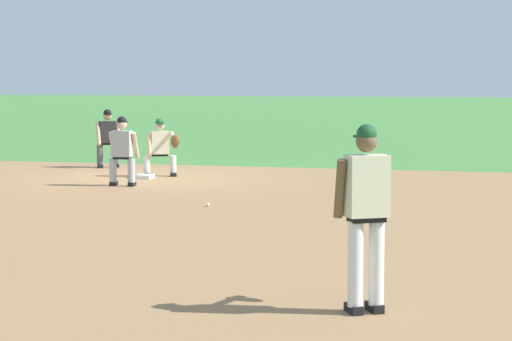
# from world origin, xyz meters

# --- Properties ---
(ground_plane) EXTENTS (160.00, 160.00, 0.00)m
(ground_plane) POSITION_xyz_m (0.00, 0.00, 0.00)
(ground_plane) COLOR #47843D
(infield_dirt_patch) EXTENTS (18.00, 18.00, 0.01)m
(infield_dirt_patch) POSITION_xyz_m (-5.68, -3.26, 0.00)
(infield_dirt_patch) COLOR #9E754C
(infield_dirt_patch) RESTS_ON ground
(first_base_bag) EXTENTS (0.38, 0.38, 0.09)m
(first_base_bag) POSITION_xyz_m (0.00, 0.00, 0.04)
(first_base_bag) COLOR white
(first_base_bag) RESTS_ON ground
(baseball) EXTENTS (0.07, 0.07, 0.07)m
(baseball) POSITION_xyz_m (-4.18, -2.75, 0.04)
(baseball) COLOR white
(baseball) RESTS_ON ground
(pitcher) EXTENTS (0.84, 0.58, 1.86)m
(pitcher) POSITION_xyz_m (-11.31, -6.51, 1.06)
(pitcher) COLOR black
(pitcher) RESTS_ON ground
(first_baseman) EXTENTS (0.83, 1.01, 1.34)m
(first_baseman) POSITION_xyz_m (0.44, -0.26, 0.73)
(first_baseman) COLOR black
(first_baseman) RESTS_ON ground
(baserunner) EXTENTS (0.46, 0.61, 1.46)m
(baserunner) POSITION_xyz_m (-1.52, -0.09, 0.79)
(baserunner) COLOR black
(baserunner) RESTS_ON ground
(umpire) EXTENTS (0.63, 0.68, 1.46)m
(umpire) POSITION_xyz_m (2.25, 1.79, 0.79)
(umpire) COLOR black
(umpire) RESTS_ON ground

